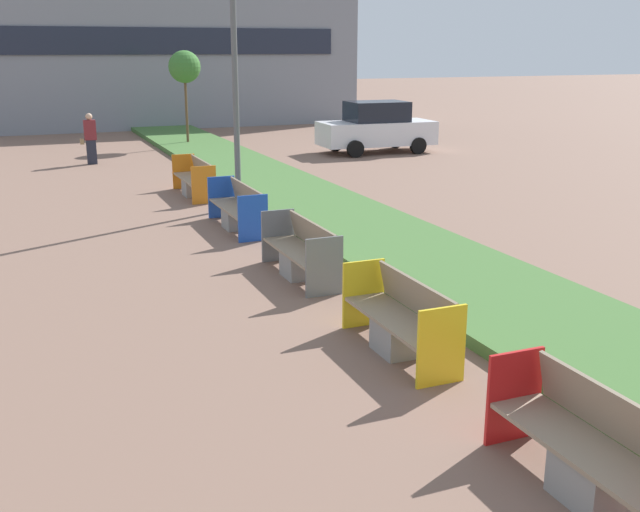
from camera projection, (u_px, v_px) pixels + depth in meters
name	position (u px, v px, depth m)	size (l,w,h in m)	color
planter_grass_strip	(509.00, 303.00, 11.09)	(2.80, 120.00, 0.18)	#426B33
building_backdrop	(162.00, 49.00, 37.17)	(18.68, 5.96, 7.34)	gray
bench_red_frame	(599.00, 461.00, 6.32)	(0.65, 2.29, 0.94)	gray
bench_yellow_frame	(401.00, 325.00, 9.44)	(0.65, 2.09, 0.94)	gray
bench_grey_frame	(302.00, 255.00, 12.57)	(0.65, 2.22, 0.94)	gray
bench_blue_frame	(238.00, 211.00, 15.96)	(0.65, 2.43, 0.94)	gray
bench_orange_frame	(195.00, 181.00, 19.52)	(0.65, 2.34, 0.94)	gray
street_lamp_post	(233.00, 18.00, 16.94)	(0.24, 0.44, 7.99)	#56595B
sapling_tree_far	(184.00, 67.00, 28.57)	(1.22, 1.22, 3.65)	brown
pedestrian_walking	(90.00, 139.00, 24.69)	(0.53, 0.24, 1.67)	#232633
parked_car_distant	(376.00, 128.00, 27.42)	(4.27, 2.00, 1.86)	silver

